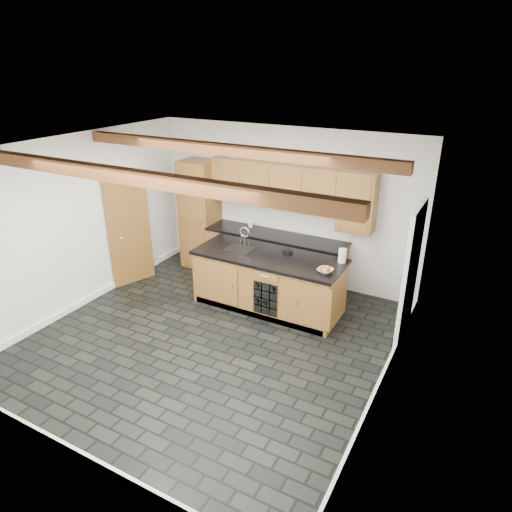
{
  "coord_description": "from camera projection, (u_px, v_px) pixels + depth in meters",
  "views": [
    {
      "loc": [
        3.33,
        -4.71,
        3.83
      ],
      "look_at": [
        0.34,
        0.8,
        1.12
      ],
      "focal_mm": 32.0,
      "sensor_mm": 36.0,
      "label": 1
    }
  ],
  "objects": [
    {
      "name": "ground",
      "position": [
        210.0,
        339.0,
        6.78
      ],
      "size": [
        5.0,
        5.0,
        0.0
      ],
      "primitive_type": "plane",
      "color": "black",
      "rests_on": "ground"
    },
    {
      "name": "paper_towel",
      "position": [
        342.0,
        256.0,
        7.03
      ],
      "size": [
        0.12,
        0.12,
        0.22
      ],
      "primitive_type": "cylinder",
      "color": "white",
      "rests_on": "island"
    },
    {
      "name": "mug",
      "position": [
        251.0,
        225.0,
        8.53
      ],
      "size": [
        0.12,
        0.12,
        0.11
      ],
      "primitive_type": "imported",
      "rotation": [
        0.0,
        0.0,
        0.11
      ],
      "color": "white",
      "rests_on": "back_cabinetry"
    },
    {
      "name": "kitchen_scale",
      "position": [
        287.0,
        251.0,
        7.42
      ],
      "size": [
        0.19,
        0.15,
        0.05
      ],
      "rotation": [
        0.0,
        0.0,
        -0.37
      ],
      "color": "black",
      "rests_on": "island"
    },
    {
      "name": "back_cabinetry",
      "position": [
        259.0,
        228.0,
        8.36
      ],
      "size": [
        3.65,
        0.62,
        2.2
      ],
      "color": "#996131",
      "rests_on": "ground"
    },
    {
      "name": "fruit_bowl",
      "position": [
        325.0,
        271.0,
        6.73
      ],
      "size": [
        0.26,
        0.26,
        0.06
      ],
      "primitive_type": "imported",
      "rotation": [
        0.0,
        0.0,
        -0.14
      ],
      "color": "beige",
      "rests_on": "island"
    },
    {
      "name": "faucet",
      "position": [
        240.0,
        247.0,
        7.58
      ],
      "size": [
        0.45,
        0.4,
        0.34
      ],
      "color": "black",
      "rests_on": "island"
    },
    {
      "name": "fruit_cluster",
      "position": [
        325.0,
        269.0,
        6.72
      ],
      "size": [
        0.16,
        0.17,
        0.07
      ],
      "color": "red",
      "rests_on": "fruit_bowl"
    },
    {
      "name": "island",
      "position": [
        268.0,
        282.0,
        7.49
      ],
      "size": [
        2.48,
        0.96,
        0.93
      ],
      "color": "#996131",
      "rests_on": "ground"
    },
    {
      "name": "room_shell",
      "position": [
        222.0,
        231.0,
        6.64
      ],
      "size": [
        5.01,
        5.0,
        5.0
      ],
      "color": "white",
      "rests_on": "ground"
    }
  ]
}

